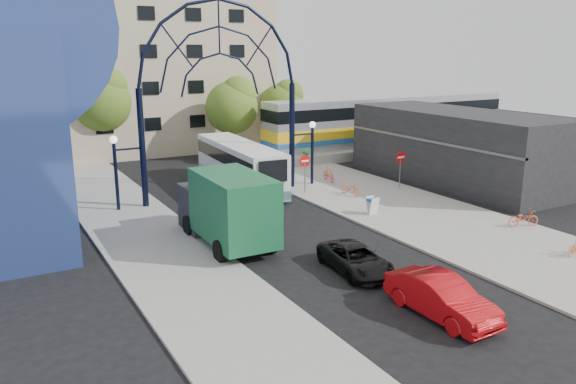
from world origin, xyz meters
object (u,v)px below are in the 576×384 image
gateway_arch (220,59)px  bike_near_a (350,188)px  do_not_enter_sign (400,161)px  bike_far_a (523,218)px  street_name_sign (305,160)px  black_suv (356,259)px  red_sedan (441,297)px  green_truck (226,208)px  train_car (390,120)px  bike_near_b (329,174)px  sandwich_board (373,203)px  tree_north_c (283,103)px  city_bus (240,165)px  tree_north_a (233,105)px  stop_sign (305,164)px  tree_north_b (101,98)px

gateway_arch → bike_near_a: bearing=-29.0°
do_not_enter_sign → bike_far_a: size_ratio=1.46×
street_name_sign → do_not_enter_sign: bearing=-24.2°
do_not_enter_sign → black_suv: do_not_enter_sign is taller
red_sedan → green_truck: bearing=106.5°
gateway_arch → do_not_enter_sign: gateway_arch is taller
train_car → bike_near_b: bearing=-146.3°
sandwich_board → green_truck: 9.04m
tree_north_c → bike_near_a: bearing=-105.9°
gateway_arch → bike_near_b: size_ratio=8.21×
black_suv → bike_near_a: 12.54m
city_bus → do_not_enter_sign: bearing=-29.6°
tree_north_c → bike_near_a: (-5.07, -17.84, -3.72)m
train_car → bike_near_a: bearing=-137.4°
bike_far_a → bike_near_b: bearing=31.1°
street_name_sign → train_car: bearing=32.4°
do_not_enter_sign → red_sedan: 18.59m
tree_north_c → city_bus: (-10.12, -12.02, -2.69)m
bike_near_a → bike_far_a: size_ratio=0.98×
tree_north_a → bike_far_a: tree_north_a is taller
city_bus → green_truck: green_truck is taller
stop_sign → tree_north_b: size_ratio=0.31×
street_name_sign → green_truck: (-8.57, -6.80, -0.34)m
bike_near_b → bike_far_a: (3.04, -13.75, -0.05)m
gateway_arch → stop_sign: gateway_arch is taller
black_suv → green_truck: bearing=124.7°
street_name_sign → red_sedan: 18.37m
green_truck → red_sedan: bearing=-71.2°
train_car → bike_far_a: (-8.97, -21.75, -2.33)m
red_sedan → bike_near_b: (7.93, 18.99, -0.11)m
do_not_enter_sign → bike_far_a: 9.85m
city_bus → black_suv: bearing=-93.8°
tree_north_c → red_sedan: 35.23m
tree_north_a → train_car: bearing=-15.8°
tree_north_b → green_truck: 24.39m
street_name_sign → red_sedan: street_name_sign is taller
sandwich_board → bike_near_a: sandwich_board is taller
tree_north_a → bike_near_a: 16.38m
bike_far_a → street_name_sign: bearing=43.9°
city_bus → red_sedan: bearing=-91.7°
stop_sign → sandwich_board: 6.20m
tree_north_a → red_sedan: size_ratio=1.59×
green_truck → sandwich_board: bearing=2.3°
do_not_enter_sign → train_car: (9.00, 12.00, 0.93)m
stop_sign → black_suv: 13.23m
tree_north_b → black_suv: 30.73m
train_car → tree_north_c: (-7.88, 5.93, 1.37)m
bike_near_a → green_truck: bearing=-165.0°
red_sedan → bike_far_a: bearing=24.3°
bike_near_a → bike_near_b: size_ratio=1.00×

